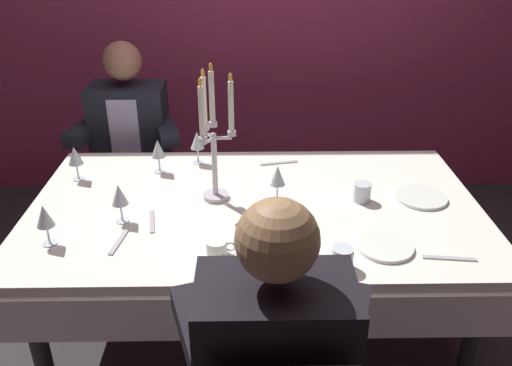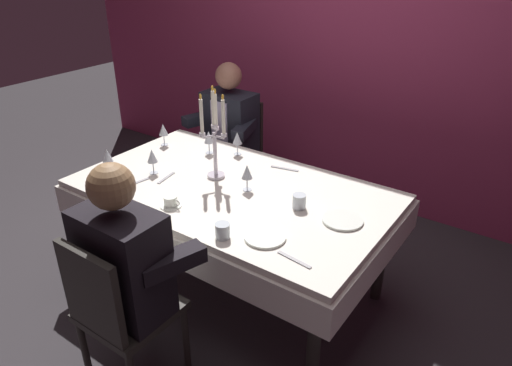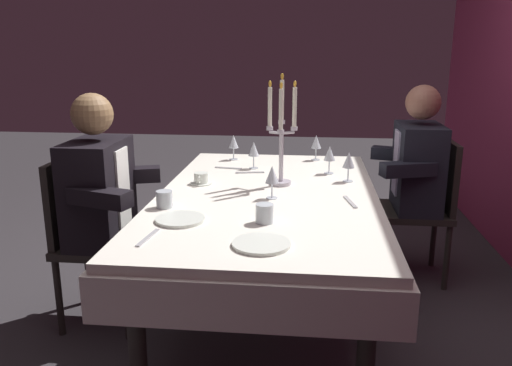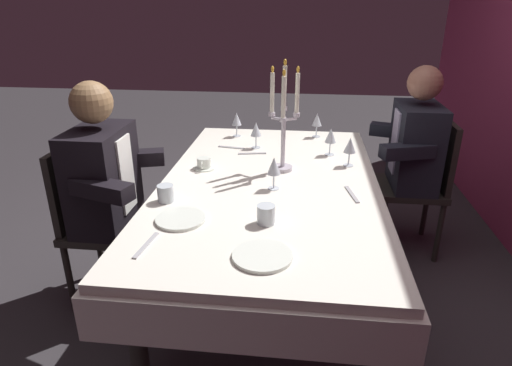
% 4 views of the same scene
% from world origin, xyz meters
% --- Properties ---
extents(ground_plane, '(12.00, 12.00, 0.00)m').
position_xyz_m(ground_plane, '(0.00, 0.00, 0.00)').
color(ground_plane, '#343034').
extents(dining_table, '(1.94, 1.14, 0.74)m').
position_xyz_m(dining_table, '(0.00, 0.00, 0.62)').
color(dining_table, white).
rests_on(dining_table, ground_plane).
extents(candelabra, '(0.15, 0.17, 0.59)m').
position_xyz_m(candelabra, '(-0.17, 0.06, 1.00)').
color(candelabra, silver).
rests_on(candelabra, dining_table).
extents(dinner_plate_0, '(0.21, 0.21, 0.01)m').
position_xyz_m(dinner_plate_0, '(0.47, -0.34, 0.75)').
color(dinner_plate_0, white).
rests_on(dinner_plate_0, dining_table).
extents(dinner_plate_1, '(0.22, 0.22, 0.01)m').
position_xyz_m(dinner_plate_1, '(0.72, 0.03, 0.75)').
color(dinner_plate_1, white).
rests_on(dinner_plate_1, dining_table).
extents(wine_glass_0, '(0.07, 0.07, 0.16)m').
position_xyz_m(wine_glass_0, '(-0.27, 0.42, 0.85)').
color(wine_glass_0, silver).
rests_on(wine_glass_0, dining_table).
extents(wine_glass_1, '(0.07, 0.07, 0.16)m').
position_xyz_m(wine_glass_1, '(-0.82, 0.25, 0.85)').
color(wine_glass_1, silver).
rests_on(wine_glass_1, dining_table).
extents(wine_glass_2, '(0.07, 0.07, 0.16)m').
position_xyz_m(wine_glass_2, '(-0.53, -0.13, 0.85)').
color(wine_glass_2, silver).
rests_on(wine_glass_2, dining_table).
extents(wine_glass_3, '(0.07, 0.07, 0.16)m').
position_xyz_m(wine_glass_3, '(-0.77, -0.29, 0.85)').
color(wine_glass_3, silver).
rests_on(wine_glass_3, dining_table).
extents(wine_glass_4, '(0.07, 0.07, 0.16)m').
position_xyz_m(wine_glass_4, '(0.10, 0.03, 0.85)').
color(wine_glass_4, silver).
rests_on(wine_glass_4, dining_table).
extents(wine_glass_5, '(0.07, 0.07, 0.16)m').
position_xyz_m(wine_glass_5, '(-0.45, 0.32, 0.85)').
color(wine_glass_5, silver).
rests_on(wine_glass_5, dining_table).
extents(water_tumbler_0, '(0.08, 0.08, 0.08)m').
position_xyz_m(water_tumbler_0, '(0.46, 0.02, 0.78)').
color(water_tumbler_0, silver).
rests_on(water_tumbler_0, dining_table).
extents(water_tumbler_1, '(0.08, 0.08, 0.08)m').
position_xyz_m(water_tumbler_1, '(0.29, -0.46, 0.78)').
color(water_tumbler_1, silver).
rests_on(water_tumbler_1, dining_table).
extents(coffee_cup_0, '(0.13, 0.12, 0.06)m').
position_xyz_m(coffee_cup_0, '(-0.14, -0.37, 0.77)').
color(coffee_cup_0, white).
rests_on(coffee_cup_0, dining_table).
extents(knife_0, '(0.19, 0.06, 0.01)m').
position_xyz_m(knife_0, '(0.12, 0.41, 0.74)').
color(knife_0, '#B7B7BC').
rests_on(knife_0, dining_table).
extents(knife_1, '(0.19, 0.04, 0.01)m').
position_xyz_m(knife_1, '(0.69, -0.41, 0.74)').
color(knife_1, '#B7B7BC').
rests_on(knife_1, dining_table).
extents(fork_2, '(0.04, 0.17, 0.01)m').
position_xyz_m(fork_2, '(-0.52, -0.28, 0.74)').
color(fork_2, '#B7B7BC').
rests_on(fork_2, dining_table).
extents(fork_3, '(0.05, 0.17, 0.01)m').
position_xyz_m(fork_3, '(-0.41, -0.14, 0.74)').
color(fork_3, '#B7B7BC').
rests_on(fork_3, dining_table).
extents(seated_diner_0, '(0.63, 0.48, 1.24)m').
position_xyz_m(seated_diner_0, '(-0.70, 0.89, 0.74)').
color(seated_diner_0, '#282521').
rests_on(seated_diner_0, ground_plane).
extents(seated_diner_1, '(0.63, 0.48, 1.24)m').
position_xyz_m(seated_diner_1, '(0.04, -0.89, 0.74)').
color(seated_diner_1, '#282521').
rests_on(seated_diner_1, ground_plane).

